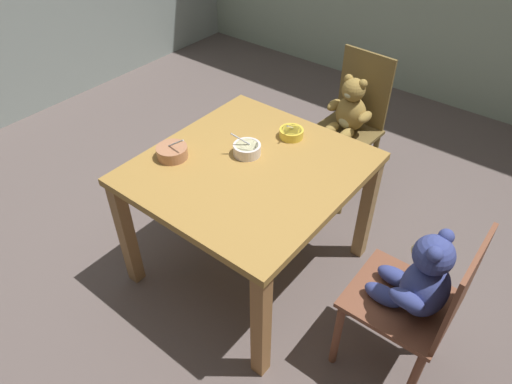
{
  "coord_description": "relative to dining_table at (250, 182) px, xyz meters",
  "views": [
    {
      "loc": [
        1.12,
        -1.36,
        2.03
      ],
      "look_at": [
        0.0,
        0.05,
        0.51
      ],
      "focal_mm": 32.29,
      "sensor_mm": 36.0,
      "label": 1
    }
  ],
  "objects": [
    {
      "name": "porridge_bowl_yellow_far_center",
      "position": [
        0.01,
        0.33,
        0.13
      ],
      "size": [
        0.13,
        0.13,
        0.11
      ],
      "color": "yellow",
      "rests_on": "dining_table"
    },
    {
      "name": "dining_table",
      "position": [
        0.0,
        0.0,
        0.0
      ],
      "size": [
        0.97,
        1.03,
        0.71
      ],
      "color": "#A37938",
      "rests_on": "ground_plane"
    },
    {
      "name": "ground_plane",
      "position": [
        0.0,
        0.0,
        -0.63
      ],
      "size": [
        5.2,
        5.2,
        0.04
      ],
      "color": "#605350"
    },
    {
      "name": "teddy_chair_near_right",
      "position": [
        0.91,
        -0.06,
        -0.05
      ],
      "size": [
        0.42,
        0.39,
        0.87
      ],
      "rotation": [
        0.0,
        0.0,
        3.15
      ],
      "color": "brown",
      "rests_on": "ground_plane"
    },
    {
      "name": "teddy_chair_far_center",
      "position": [
        0.03,
        0.95,
        -0.06
      ],
      "size": [
        0.4,
        0.44,
        0.92
      ],
      "rotation": [
        0.0,
        0.0,
        -1.63
      ],
      "color": "brown",
      "rests_on": "ground_plane"
    },
    {
      "name": "porridge_bowl_terracotta_near_left",
      "position": [
        -0.34,
        -0.18,
        0.13
      ],
      "size": [
        0.16,
        0.15,
        0.13
      ],
      "color": "#B37753",
      "rests_on": "dining_table"
    },
    {
      "name": "porridge_bowl_white_center",
      "position": [
        -0.07,
        0.07,
        0.13
      ],
      "size": [
        0.14,
        0.14,
        0.12
      ],
      "color": "silver",
      "rests_on": "dining_table"
    }
  ]
}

